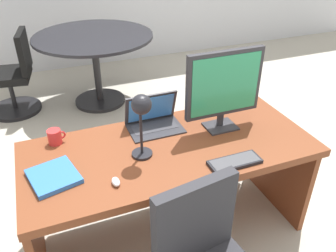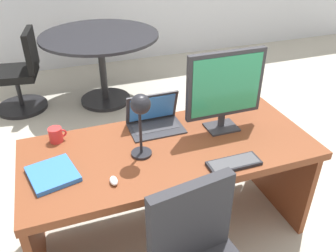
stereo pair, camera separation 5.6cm
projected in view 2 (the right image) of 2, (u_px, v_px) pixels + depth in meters
name	position (u px, v px, depth m)	size (l,w,h in m)	color
ground	(121.00, 126.00, 3.68)	(12.00, 12.00, 0.00)	#B7B2A3
desk	(168.00, 166.00, 2.22)	(1.75, 0.77, 0.73)	brown
monitor	(225.00, 87.00, 2.12)	(0.50, 0.16, 0.52)	#2D2D33
laptop	(154.00, 116.00, 2.26)	(0.34, 0.24, 0.23)	#2D2D33
keyboard	(234.00, 163.00, 1.93)	(0.30, 0.11, 0.02)	black
mouse	(114.00, 181.00, 1.80)	(0.04, 0.07, 0.03)	silver
desk_lamp	(141.00, 113.00, 1.85)	(0.12, 0.14, 0.40)	black
book	(53.00, 174.00, 1.85)	(0.29, 0.30, 0.03)	blue
coffee_mug	(56.00, 135.00, 2.12)	(0.11, 0.08, 0.09)	red
meeting_table	(101.00, 52.00, 3.86)	(1.29, 1.29, 0.81)	black
meeting_chair_near	(21.00, 78.00, 3.84)	(0.56, 0.56, 0.89)	black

